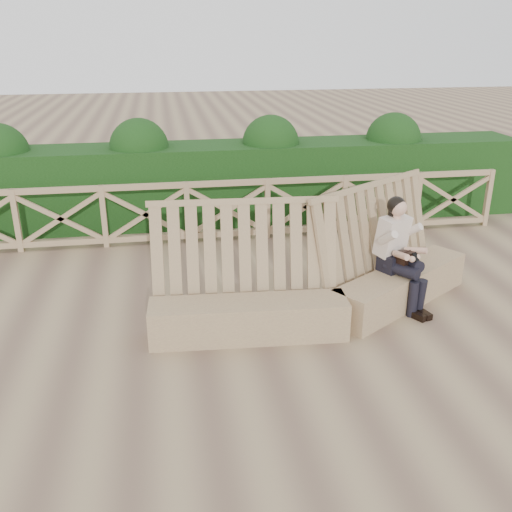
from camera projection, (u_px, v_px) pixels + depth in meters
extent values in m
plane|color=brown|center=(261.00, 335.00, 7.12)|extent=(60.00, 60.00, 0.00)
cube|color=#86654C|center=(249.00, 319.00, 6.99)|extent=(2.44, 0.65, 0.49)
cube|color=#86654C|center=(246.00, 267.00, 7.02)|extent=(2.44, 0.60, 1.60)
cube|color=#86654C|center=(401.00, 287.00, 7.86)|extent=(2.29, 1.74, 0.49)
cube|color=#86654C|center=(388.00, 242.00, 7.84)|extent=(2.27, 1.70, 1.60)
cube|color=black|center=(393.00, 262.00, 7.75)|extent=(0.47, 0.42, 0.23)
cube|color=beige|center=(392.00, 236.00, 7.66)|extent=(0.52, 0.47, 0.56)
sphere|color=tan|center=(398.00, 208.00, 7.47)|extent=(0.30, 0.30, 0.22)
sphere|color=black|center=(396.00, 205.00, 7.49)|extent=(0.33, 0.33, 0.24)
cylinder|color=black|center=(401.00, 270.00, 7.54)|extent=(0.37, 0.51, 0.16)
cylinder|color=black|center=(409.00, 261.00, 7.63)|extent=(0.37, 0.51, 0.18)
cylinder|color=black|center=(413.00, 299.00, 7.49)|extent=(0.17, 0.17, 0.49)
cylinder|color=black|center=(420.00, 297.00, 7.55)|extent=(0.17, 0.17, 0.49)
cube|color=black|center=(417.00, 316.00, 7.49)|extent=(0.20, 0.27, 0.09)
cube|color=black|center=(423.00, 314.00, 7.54)|extent=(0.20, 0.27, 0.09)
cube|color=black|center=(406.00, 258.00, 7.59)|extent=(0.32, 0.28, 0.19)
cube|color=black|center=(416.00, 258.00, 7.42)|extent=(0.11, 0.12, 0.13)
cube|color=#967657|center=(227.00, 183.00, 9.93)|extent=(10.10, 0.07, 0.10)
cube|color=#967657|center=(228.00, 233.00, 10.28)|extent=(10.10, 0.07, 0.10)
cube|color=black|center=(220.00, 183.00, 11.14)|extent=(12.00, 1.20, 1.50)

